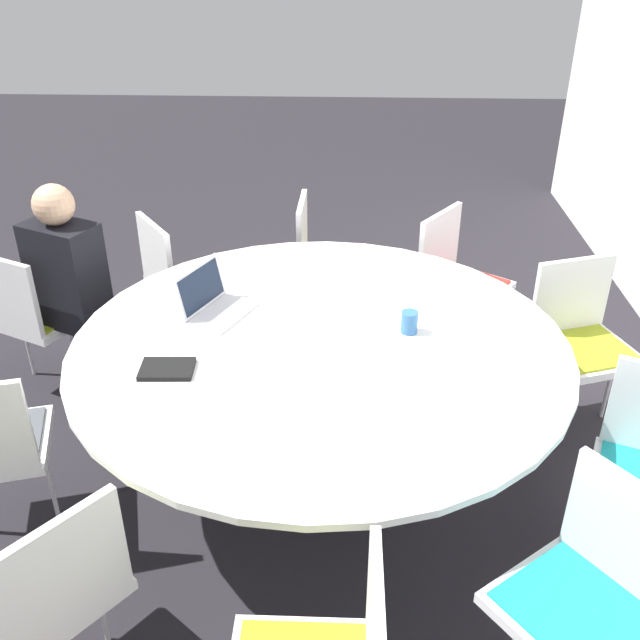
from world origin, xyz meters
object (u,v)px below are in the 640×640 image
(person_0, at_px, (70,279))
(chair_0, at_px, (31,309))
(chair_6, at_px, (581,333))
(laptop, at_px, (212,302))
(chair_9, at_px, (180,275))
(spiral_notebook, at_px, (167,369))
(chair_2, at_px, (48,587))
(chair_7, at_px, (457,274))
(chair_4, at_px, (593,587))
(coffee_cup, at_px, (409,322))
(chair_8, at_px, (323,256))

(person_0, bearing_deg, chair_0, -161.03)
(chair_6, relative_size, laptop, 2.19)
(chair_9, bearing_deg, spiral_notebook, -24.67)
(person_0, bearing_deg, spiral_notebook, -26.50)
(chair_2, height_order, chair_7, same)
(chair_4, bearing_deg, chair_9, 1.95)
(chair_7, bearing_deg, chair_2, 1.51)
(laptop, xyz_separation_m, spiral_notebook, (0.48, -0.10, -0.04))
(chair_2, bearing_deg, chair_7, 4.17)
(chair_0, xyz_separation_m, laptop, (0.40, 1.05, 0.28))
(person_0, bearing_deg, chair_7, 39.52)
(spiral_notebook, xyz_separation_m, coffee_cup, (-0.34, 0.97, 0.04))
(chair_6, xyz_separation_m, coffee_cup, (0.41, -0.89, 0.28))
(chair_6, distance_m, laptop, 1.81)
(chair_9, xyz_separation_m, coffee_cup, (0.99, 1.23, 0.28))
(person_0, bearing_deg, chair_6, 22.22)
(chair_2, bearing_deg, laptop, 25.76)
(person_0, bearing_deg, chair_8, 55.78)
(chair_0, xyz_separation_m, coffee_cup, (0.54, 1.92, 0.28))
(chair_8, bearing_deg, person_0, -57.42)
(chair_6, distance_m, chair_8, 1.57)
(spiral_notebook, bearing_deg, person_0, -141.07)
(chair_2, height_order, spiral_notebook, chair_2)
(chair_7, bearing_deg, chair_6, 75.00)
(chair_0, xyz_separation_m, chair_4, (1.68, 2.42, 0.00))
(chair_2, xyz_separation_m, chair_6, (-1.61, 2.07, 0.00))
(spiral_notebook, bearing_deg, chair_8, 161.01)
(chair_0, xyz_separation_m, chair_9, (-0.44, 0.69, 0.00))
(chair_2, distance_m, chair_7, 2.73)
(chair_8, relative_size, person_0, 0.71)
(chair_4, xyz_separation_m, chair_7, (-2.19, -0.14, 0.00))
(chair_2, distance_m, chair_8, 2.59)
(chair_9, height_order, laptop, laptop)
(laptop, bearing_deg, chair_2, -168.01)
(chair_0, bearing_deg, chair_9, 56.98)
(laptop, distance_m, spiral_notebook, 0.49)
(chair_4, xyz_separation_m, person_0, (-1.65, -2.17, 0.20))
(chair_7, bearing_deg, chair_8, -70.01)
(chair_4, distance_m, chair_8, 2.58)
(chair_7, xyz_separation_m, chair_8, (-0.22, -0.78, 0.00))
(chair_2, height_order, person_0, person_0)
(chair_6, bearing_deg, chair_9, -33.70)
(person_0, bearing_deg, chair_9, 71.11)
(chair_0, relative_size, chair_4, 1.00)
(chair_6, xyz_separation_m, chair_9, (-0.57, -2.12, 0.00))
(chair_8, bearing_deg, chair_7, 75.68)
(chair_2, relative_size, person_0, 0.71)
(chair_9, bearing_deg, chair_7, 57.21)
(chair_8, bearing_deg, laptop, -20.60)
(chair_8, height_order, laptop, laptop)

